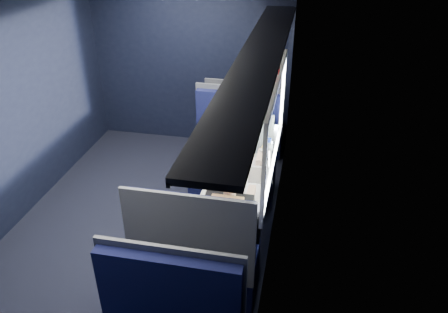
% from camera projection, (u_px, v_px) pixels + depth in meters
% --- Properties ---
extents(ground, '(2.80, 4.20, 0.01)m').
position_uv_depth(ground, '(145.00, 223.00, 4.89)').
color(ground, black).
extents(room_shell, '(3.00, 4.40, 2.40)m').
position_uv_depth(room_shell, '(134.00, 99.00, 4.15)').
color(room_shell, black).
rests_on(room_shell, ground).
extents(table, '(0.62, 1.00, 0.74)m').
position_uv_depth(table, '(237.00, 183.00, 4.38)').
color(table, '#54565E').
rests_on(table, ground).
extents(seat_bay_near, '(1.04, 0.62, 1.26)m').
position_uv_depth(seat_bay_near, '(233.00, 159.00, 5.28)').
color(seat_bay_near, '#0C0E36').
rests_on(seat_bay_near, ground).
extents(seat_bay_far, '(1.04, 0.62, 1.26)m').
position_uv_depth(seat_bay_far, '(199.00, 258.00, 3.79)').
color(seat_bay_far, '#0C0E36').
rests_on(seat_bay_far, ground).
extents(seat_row_front, '(1.04, 0.51, 1.16)m').
position_uv_depth(seat_row_front, '(246.00, 127.00, 6.07)').
color(seat_row_front, '#0C0E36').
rests_on(seat_row_front, ground).
extents(man, '(0.53, 0.56, 1.32)m').
position_uv_depth(man, '(253.00, 146.00, 4.94)').
color(man, black).
rests_on(man, ground).
extents(woman, '(0.53, 0.56, 1.32)m').
position_uv_depth(woman, '(231.00, 221.00, 3.74)').
color(woman, black).
rests_on(woman, ground).
extents(papers, '(0.64, 0.87, 0.01)m').
position_uv_depth(papers, '(236.00, 177.00, 4.32)').
color(papers, white).
rests_on(papers, table).
extents(laptop, '(0.25, 0.31, 0.22)m').
position_uv_depth(laptop, '(265.00, 172.00, 4.30)').
color(laptop, silver).
rests_on(laptop, table).
extents(bottle_small, '(0.07, 0.07, 0.24)m').
position_uv_depth(bottle_small, '(269.00, 150.00, 4.60)').
color(bottle_small, silver).
rests_on(bottle_small, table).
extents(cup, '(0.07, 0.07, 0.09)m').
position_uv_depth(cup, '(262.00, 153.00, 4.67)').
color(cup, white).
rests_on(cup, table).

